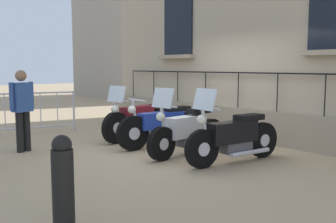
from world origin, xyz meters
name	(u,v)px	position (x,y,z in m)	size (l,w,h in m)	color
ground_plane	(180,149)	(0.00, 0.00, 0.00)	(60.00, 60.00, 0.00)	tan
motorcycle_maroon	(138,120)	(0.00, -1.43, 0.46)	(2.14, 0.62, 1.26)	black
motorcycle_blue	(163,125)	(0.07, -0.45, 0.45)	(2.21, 0.60, 1.03)	black
motorcycle_white	(187,132)	(0.21, 0.44, 0.44)	(2.06, 0.56, 1.31)	black
motorcycle_black	(233,137)	(0.03, 1.44, 0.46)	(2.08, 0.66, 1.33)	black
crowd_barrier	(32,111)	(1.60, -3.76, 0.56)	(2.08, 0.55, 1.05)	#B7B7BF
bollard	(63,187)	(3.62, 2.32, 0.52)	(0.22, 0.22, 1.03)	black
pedestrian_standing	(22,106)	(2.52, -1.84, 0.91)	(0.51, 0.31, 1.61)	black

